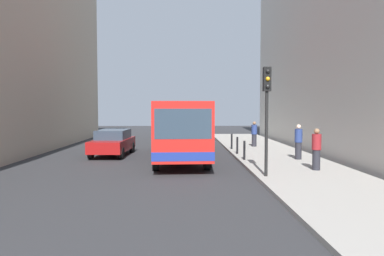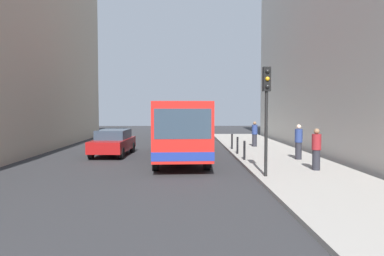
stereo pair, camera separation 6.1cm
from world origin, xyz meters
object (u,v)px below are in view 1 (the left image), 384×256
(bollard_near, at_px, (244,150))
(pedestrian_near_signal, at_px, (316,149))
(pedestrian_far_sidewalk, at_px, (254,134))
(bus, at_px, (179,126))
(bollard_mid, at_px, (237,145))
(car_beside_bus, at_px, (113,142))
(pedestrian_mid_sidewalk, at_px, (298,142))
(bollard_far, at_px, (232,141))
(traffic_light, at_px, (267,100))

(bollard_near, relative_size, pedestrian_near_signal, 0.55)
(pedestrian_near_signal, bearing_deg, pedestrian_far_sidewalk, -146.95)
(bus, distance_m, bollard_mid, 3.51)
(bollard_near, bearing_deg, pedestrian_near_signal, -50.90)
(car_beside_bus, height_order, pedestrian_near_signal, pedestrian_near_signal)
(pedestrian_mid_sidewalk, bearing_deg, bus, -111.27)
(bollard_far, xyz_separation_m, pedestrian_near_signal, (2.49, -7.94, 0.39))
(pedestrian_mid_sidewalk, distance_m, pedestrian_far_sidewalk, 6.35)
(traffic_light, height_order, bollard_far, traffic_light)
(bollard_near, xyz_separation_m, bollard_far, (0.00, 4.87, 0.00))
(pedestrian_far_sidewalk, bearing_deg, pedestrian_mid_sidewalk, 85.02)
(bollard_far, height_order, pedestrian_near_signal, pedestrian_near_signal)
(car_beside_bus, distance_m, pedestrian_mid_sidewalk, 10.21)
(car_beside_bus, relative_size, bollard_mid, 4.72)
(pedestrian_far_sidewalk, bearing_deg, bollard_mid, 52.40)
(pedestrian_near_signal, relative_size, pedestrian_far_sidewalk, 1.03)
(bus, height_order, pedestrian_near_signal, bus)
(bollard_far, height_order, pedestrian_mid_sidewalk, pedestrian_mid_sidewalk)
(car_beside_bus, distance_m, bollard_far, 7.31)
(bollard_near, height_order, pedestrian_mid_sidewalk, pedestrian_mid_sidewalk)
(bus, distance_m, pedestrian_far_sidewalk, 6.77)
(bollard_far, xyz_separation_m, pedestrian_mid_sidewalk, (2.74, -4.72, 0.40))
(bollard_near, bearing_deg, bus, 149.88)
(bollard_near, bearing_deg, bollard_mid, 90.00)
(bollard_near, relative_size, pedestrian_far_sidewalk, 0.57)
(pedestrian_mid_sidewalk, height_order, pedestrian_far_sidewalk, pedestrian_mid_sidewalk)
(car_beside_bus, xyz_separation_m, bollard_far, (7.07, 1.89, -0.16))
(car_beside_bus, distance_m, traffic_light, 10.54)
(traffic_light, relative_size, pedestrian_mid_sidewalk, 2.34)
(bollard_mid, relative_size, pedestrian_far_sidewalk, 0.57)
(bus, bearing_deg, pedestrian_mid_sidewalk, 161.06)
(bus, xyz_separation_m, bollard_mid, (3.29, 0.52, -1.10))
(car_beside_bus, relative_size, bollard_near, 4.72)
(bus, xyz_separation_m, traffic_light, (3.39, -6.33, 1.28))
(bus, xyz_separation_m, bollard_far, (3.29, 2.96, -1.10))
(bus, relative_size, pedestrian_far_sidewalk, 6.65)
(bus, bearing_deg, pedestrian_far_sidewalk, -140.66)
(traffic_light, relative_size, bollard_mid, 4.32)
(car_beside_bus, xyz_separation_m, pedestrian_mid_sidewalk, (9.81, -2.84, 0.24))
(pedestrian_mid_sidewalk, bearing_deg, pedestrian_near_signal, -9.41)
(bollard_near, relative_size, bollard_far, 1.00)
(bollard_mid, bearing_deg, traffic_light, -89.16)
(car_beside_bus, distance_m, bollard_near, 7.67)
(bus, height_order, bollard_far, bus)
(car_beside_bus, relative_size, pedestrian_far_sidewalk, 2.68)
(car_beside_bus, bearing_deg, pedestrian_far_sidewalk, -155.88)
(pedestrian_far_sidewalk, bearing_deg, bollard_far, 27.74)
(bollard_far, bearing_deg, car_beside_bus, -165.06)
(bollard_mid, xyz_separation_m, pedestrian_far_sidewalk, (1.71, 3.98, 0.36))
(bollard_near, xyz_separation_m, bollard_mid, (0.00, 2.43, 0.00))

